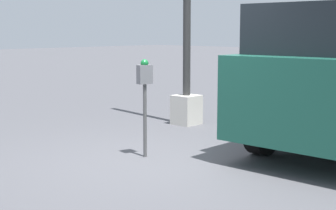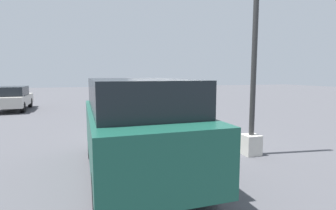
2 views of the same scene
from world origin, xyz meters
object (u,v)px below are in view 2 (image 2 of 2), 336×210
lamp_post (253,78)px  parked_van (137,123)px  parking_meter_near (180,110)px  parking_meter_far (138,92)px  car_distant (12,98)px

lamp_post → parked_van: 3.38m
parking_meter_near → lamp_post: bearing=42.3°
parking_meter_near → parked_van: parked_van is taller
parking_meter_far → parked_van: bearing=2.7°
parking_meter_near → parked_van: bearing=-22.7°
parking_meter_near → parking_meter_far: 7.59m
parked_van → car_distant: bearing=-157.4°
lamp_post → parked_van: lamp_post is taller
parking_meter_near → car_distant: size_ratio=0.33×
parked_van → lamp_post: bearing=96.6°
car_distant → lamp_post: bearing=-146.2°
lamp_post → car_distant: 14.77m
parking_meter_near → parked_van: (2.70, -1.97, 0.13)m
parking_meter_near → parking_meter_far: parking_meter_far is taller
parked_van → car_distant: parked_van is taller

